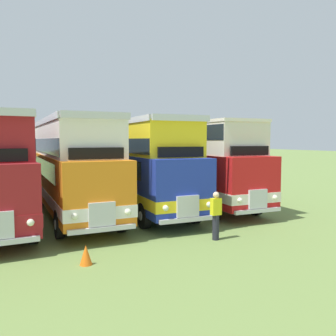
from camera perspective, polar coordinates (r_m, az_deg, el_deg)
bus_fifth_in_row at (r=17.26m, az=-15.01°, el=0.34°), size 2.74×10.73×4.52m
bus_sixth_in_row at (r=18.21m, az=-4.39°, el=0.69°), size 3.01×10.76×4.52m
bus_seventh_in_row at (r=19.82m, az=4.67°, el=1.32°), size 2.94×10.64×4.49m
cone_near_end at (r=10.76m, az=-12.93°, el=-13.32°), size 0.36×0.36×0.58m
marshal_person at (r=12.95m, az=7.62°, el=-7.46°), size 0.36×0.24×1.73m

